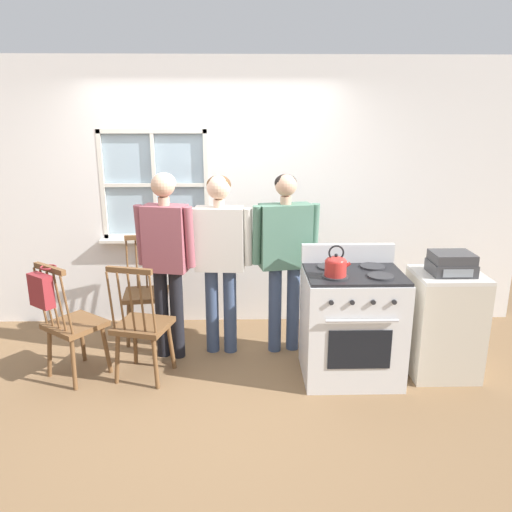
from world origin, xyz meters
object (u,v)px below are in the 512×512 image
(chair_near_wall, at_px, (146,293))
(side_counter, at_px, (444,324))
(chair_by_window, at_px, (73,325))
(stereo, at_px, (451,264))
(person_adult_right, at_px, (285,247))
(person_elderly_left, at_px, (166,249))
(kettle, at_px, (336,265))
(stove, at_px, (351,324))
(person_teen_center, at_px, (220,247))
(potted_plant, at_px, (176,231))
(handbag, at_px, (41,290))
(chair_center_cluster, at_px, (142,326))

(chair_near_wall, xyz_separation_m, side_counter, (2.64, -0.76, -0.01))
(chair_by_window, distance_m, stereo, 3.16)
(person_adult_right, height_order, stereo, person_adult_right)
(person_elderly_left, xyz_separation_m, kettle, (1.39, -0.52, 0.00))
(person_elderly_left, xyz_separation_m, stove, (1.57, -0.39, -0.55))
(person_adult_right, bearing_deg, stove, -53.87)
(stove, bearing_deg, chair_near_wall, 156.84)
(stove, bearing_deg, person_elderly_left, 166.09)
(stove, relative_size, stereo, 3.19)
(person_teen_center, distance_m, person_adult_right, 0.58)
(chair_by_window, bearing_deg, potted_plant, -85.71)
(kettle, distance_m, handbag, 2.29)
(chair_by_window, height_order, potted_plant, potted_plant)
(side_counter, bearing_deg, handbag, -176.91)
(stove, height_order, handbag, stove)
(person_adult_right, relative_size, side_counter, 1.84)
(chair_center_cluster, distance_m, person_teen_center, 0.96)
(chair_by_window, bearing_deg, chair_center_cluster, -145.74)
(person_teen_center, bearing_deg, potted_plant, 129.69)
(chair_center_cluster, bearing_deg, person_adult_right, -143.10)
(chair_by_window, relative_size, stove, 0.94)
(person_adult_right, bearing_deg, potted_plant, 137.84)
(chair_by_window, height_order, chair_center_cluster, same)
(chair_center_cluster, relative_size, stereo, 2.99)
(chair_by_window, xyz_separation_m, stove, (2.32, -0.04, 0.01))
(person_adult_right, height_order, side_counter, person_adult_right)
(chair_by_window, height_order, person_elderly_left, person_elderly_left)
(chair_by_window, distance_m, potted_plant, 1.44)
(chair_near_wall, height_order, handbag, same)
(person_elderly_left, distance_m, stove, 1.71)
(chair_center_cluster, xyz_separation_m, person_elderly_left, (0.17, 0.38, 0.56))
(chair_center_cluster, bearing_deg, person_elderly_left, -98.98)
(potted_plant, bearing_deg, person_adult_right, -31.68)
(kettle, relative_size, potted_plant, 1.01)
(stove, bearing_deg, stereo, 0.62)
(person_teen_center, distance_m, potted_plant, 0.83)
(chair_near_wall, height_order, potted_plant, potted_plant)
(person_elderly_left, bearing_deg, person_adult_right, 17.81)
(person_elderly_left, relative_size, stereo, 4.95)
(stove, height_order, kettle, kettle)
(chair_near_wall, height_order, person_elderly_left, person_elderly_left)
(potted_plant, relative_size, handbag, 0.80)
(person_elderly_left, bearing_deg, stove, -1.90)
(person_teen_center, height_order, kettle, person_teen_center)
(chair_by_window, relative_size, person_teen_center, 0.62)
(chair_near_wall, height_order, kettle, kettle)
(chair_near_wall, relative_size, chair_center_cluster, 1.00)
(chair_center_cluster, height_order, stove, stove)
(handbag, bearing_deg, potted_plant, 56.04)
(chair_near_wall, bearing_deg, potted_plant, 47.19)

